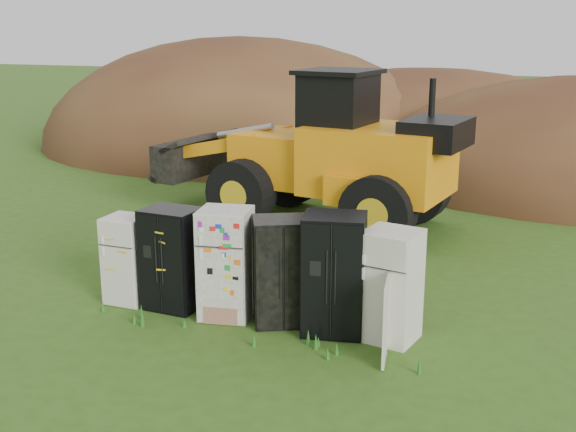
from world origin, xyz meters
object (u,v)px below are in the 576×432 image
Objects in this scene: fridge_leftmost at (128,259)px; fridge_open_door at (391,286)px; fridge_black_right at (334,274)px; wheel_loader at (303,146)px; fridge_sticker at (226,264)px; fridge_dark_mid at (282,271)px; fridge_black_side at (172,259)px.

fridge_open_door reaches higher than fridge_leftmost.
fridge_black_right is 6.82m from wheel_loader.
fridge_leftmost is at bearing 169.34° from fridge_black_right.
fridge_leftmost is at bearing -90.97° from wheel_loader.
fridge_black_right is (3.78, -0.05, 0.19)m from fridge_leftmost.
fridge_sticker reaches higher than fridge_open_door.
fridge_sticker is at bearing 0.73° from fridge_leftmost.
fridge_dark_mid is (0.96, 0.06, -0.04)m from fridge_sticker.
fridge_black_side is 3.82m from fridge_open_door.
fridge_dark_mid is at bearing 2.40° from fridge_leftmost.
fridge_sticker is at bearing 169.91° from fridge_black_right.
wheel_loader is at bearing 102.43° from fridge_black_right.
fridge_leftmost is 0.84× the size of fridge_sticker.
fridge_sticker is 6.36m from wheel_loader.
fridge_black_right is at bearing -8.57° from fridge_sticker.
fridge_sticker is 1.87m from fridge_black_right.
fridge_leftmost is at bearing -174.15° from fridge_black_side.
wheel_loader reaches higher than fridge_leftmost.
fridge_sticker is 1.05× the size of fridge_open_door.
fridge_black_right is 0.25× the size of wheel_loader.
wheel_loader reaches higher than fridge_sticker.
wheel_loader is (-3.48, 6.25, 0.99)m from fridge_open_door.
wheel_loader is at bearing 91.85° from fridge_black_side.
wheel_loader is (-1.66, 6.19, 0.99)m from fridge_dark_mid.
fridge_sticker reaches higher than fridge_black_side.
fridge_black_side is at bearing -168.45° from fridge_open_door.
fridge_black_side is 1.00× the size of fridge_dark_mid.
fridge_open_door is at bearing -26.78° from fridge_dark_mid.
fridge_open_door is (2.78, 0.00, -0.05)m from fridge_sticker.
wheel_loader is at bearing 131.54° from fridge_open_door.
wheel_loader is (1.22, 6.21, 1.10)m from fridge_leftmost.
fridge_open_door is (0.92, 0.01, -0.08)m from fridge_black_right.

